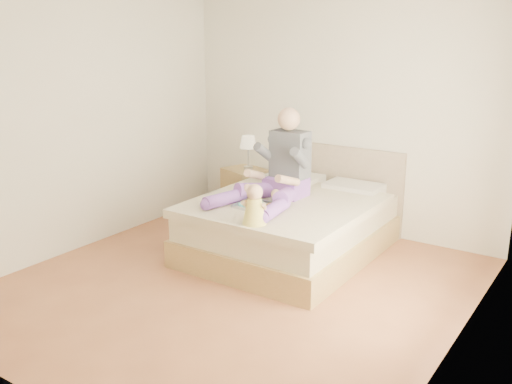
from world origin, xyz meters
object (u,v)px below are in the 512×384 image
Objects in this scene: bed at (294,223)px; nightstand at (245,191)px; adult at (279,172)px; baby at (255,208)px; tray at (258,205)px.

nightstand is at bearing 146.59° from bed.
baby is at bearing -70.93° from adult.
bed is at bearing -14.64° from nightstand.
baby reaches higher than nightstand.
tray is at bearing -88.08° from adult.
adult is at bearing 89.76° from tray.
baby is (0.15, -0.96, 0.45)m from bed.
bed reaches higher than nightstand.
adult is (1.11, -0.95, 0.60)m from nightstand.
bed is at bearing 79.20° from tray.
bed reaches higher than baby.
bed is 0.60m from adult.
nightstand is (-1.21, 0.80, -0.02)m from bed.
adult reaches higher than baby.
bed is 5.82× the size of baby.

